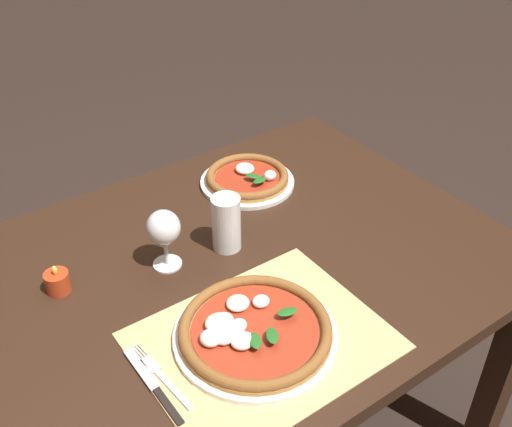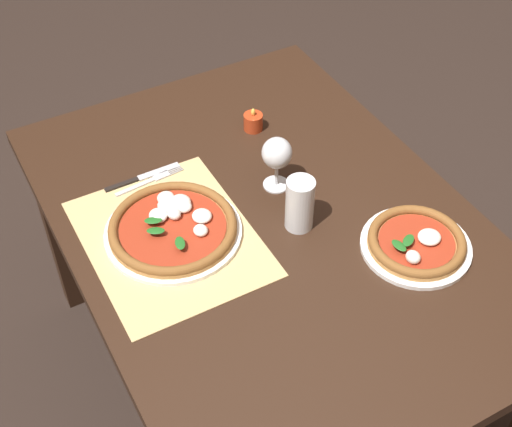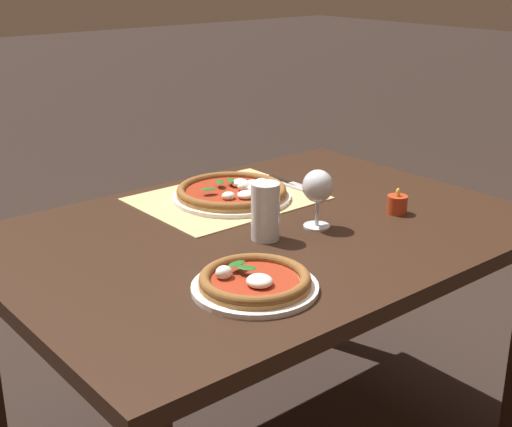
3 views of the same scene
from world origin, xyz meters
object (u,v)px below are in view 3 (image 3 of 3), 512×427
at_px(pizza_near, 233,192).
at_px(knife, 294,184).
at_px(pint_glass, 265,212).
at_px(fork, 291,186).
at_px(pizza_far, 255,282).
at_px(wine_glass, 318,189).
at_px(votive_candle, 397,205).

height_order(pizza_near, knife, pizza_near).
height_order(pint_glass, fork, pint_glass).
height_order(pint_glass, knife, pint_glass).
bearing_deg(fork, pizza_far, 41.71).
bearing_deg(pizza_far, fork, -138.29).
xyz_separation_m(pizza_near, wine_glass, (-0.03, 0.31, 0.08)).
bearing_deg(pizza_near, votive_candle, 126.38).
distance_m(knife, votive_candle, 0.37).
height_order(pizza_near, fork, pizza_near).
bearing_deg(knife, pizza_near, -2.56).
height_order(knife, votive_candle, votive_candle).
xyz_separation_m(wine_glass, pint_glass, (0.16, -0.02, -0.04)).
xyz_separation_m(wine_glass, knife, (-0.20, -0.30, -0.10)).
relative_size(pizza_near, pizza_far, 1.26).
xyz_separation_m(pint_glass, knife, (-0.35, -0.28, -0.06)).
distance_m(pint_glass, votive_candle, 0.41).
bearing_deg(knife, fork, 25.86).
distance_m(pizza_near, wine_glass, 0.33).
xyz_separation_m(pizza_far, fork, (-0.54, -0.48, -0.01)).
distance_m(pizza_far, votive_candle, 0.62).
relative_size(pizza_near, knife, 1.59).
distance_m(pint_glass, fork, 0.43).
bearing_deg(pizza_near, pizza_far, 56.50).
bearing_deg(pint_glass, fork, -140.79).
height_order(pizza_near, wine_glass, wine_glass).
bearing_deg(knife, votive_candle, 97.61).
distance_m(pizza_near, fork, 0.21).
bearing_deg(wine_glass, pizza_far, 27.08).
height_order(wine_glass, votive_candle, wine_glass).
bearing_deg(pizza_near, knife, 177.44).
bearing_deg(wine_glass, knife, -122.85).
bearing_deg(pizza_far, votive_candle, -168.64).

